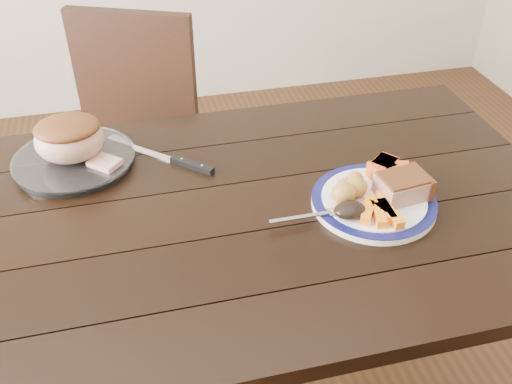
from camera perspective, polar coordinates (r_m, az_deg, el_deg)
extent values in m
cube|color=black|center=(1.29, -3.66, -2.47)|extent=(1.60, 0.90, 0.04)
cube|color=black|center=(2.01, 15.26, -1.07)|extent=(0.07, 0.07, 0.71)
cube|color=black|center=(1.97, -13.05, 1.99)|extent=(0.55, 0.55, 0.04)
cube|color=black|center=(2.01, -12.03, 11.09)|extent=(0.40, 0.20, 0.46)
cube|color=black|center=(2.19, -6.21, -0.83)|extent=(0.04, 0.04, 0.43)
cube|color=black|center=(1.94, -8.97, -7.25)|extent=(0.04, 0.04, 0.43)
cube|color=black|center=(2.31, -14.87, 0.14)|extent=(0.04, 0.04, 0.43)
cube|color=black|center=(2.06, -18.57, -5.76)|extent=(0.04, 0.04, 0.43)
cylinder|color=white|center=(1.32, 11.66, -1.00)|extent=(0.28, 0.28, 0.02)
torus|color=#0E1048|center=(1.31, 11.70, -0.70)|extent=(0.28, 0.28, 0.02)
cylinder|color=white|center=(1.49, -17.68, 2.96)|extent=(0.29, 0.29, 0.02)
cube|color=tan|center=(1.32, 14.41, 0.50)|extent=(0.11, 0.10, 0.05)
ellipsoid|color=gold|center=(1.29, 9.93, 0.49)|extent=(0.05, 0.05, 0.05)
ellipsoid|color=gold|center=(1.30, 8.90, 0.63)|extent=(0.04, 0.04, 0.04)
ellipsoid|color=gold|center=(1.30, 10.01, 0.46)|extent=(0.05, 0.04, 0.04)
ellipsoid|color=gold|center=(1.33, 9.83, 1.31)|extent=(0.04, 0.04, 0.03)
ellipsoid|color=gold|center=(1.27, 8.77, -0.05)|extent=(0.06, 0.05, 0.05)
cube|color=orange|center=(1.24, 12.21, -2.31)|extent=(0.04, 0.07, 0.02)
cube|color=orange|center=(1.26, 12.88, -1.88)|extent=(0.02, 0.07, 0.02)
cube|color=orange|center=(1.25, 11.05, -2.03)|extent=(0.05, 0.07, 0.02)
cube|color=orange|center=(1.27, 12.08, -1.38)|extent=(0.04, 0.07, 0.02)
cube|color=orange|center=(1.25, 13.48, -2.42)|extent=(0.03, 0.07, 0.02)
cube|color=orange|center=(1.28, 12.53, -1.11)|extent=(0.04, 0.07, 0.02)
cube|color=orange|center=(1.38, 12.73, 2.53)|extent=(0.07, 0.07, 0.04)
cube|color=orange|center=(1.38, 12.67, 2.50)|extent=(0.07, 0.07, 0.04)
cube|color=orange|center=(1.37, 13.87, 1.95)|extent=(0.07, 0.06, 0.04)
cube|color=orange|center=(1.37, 12.42, 2.15)|extent=(0.06, 0.06, 0.04)
ellipsoid|color=black|center=(1.24, 9.36, -1.78)|extent=(0.07, 0.05, 0.03)
cube|color=silver|center=(1.23, 4.50, -2.59)|extent=(0.14, 0.01, 0.00)
cube|color=silver|center=(1.25, 8.20, -1.95)|extent=(0.05, 0.03, 0.00)
ellipsoid|color=tan|center=(1.46, -18.13, 5.00)|extent=(0.17, 0.14, 0.11)
cube|color=tan|center=(1.43, -14.87, 2.78)|extent=(0.09, 0.09, 0.02)
cube|color=silver|center=(1.51, -11.47, 4.13)|extent=(0.16, 0.15, 0.00)
cube|color=black|center=(1.42, -6.42, 2.71)|extent=(0.10, 0.10, 0.01)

